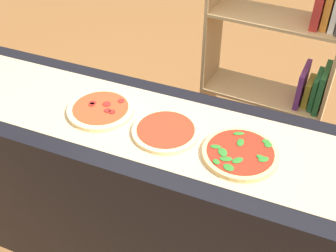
% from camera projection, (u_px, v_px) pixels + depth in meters
% --- Properties ---
extents(counter, '(2.64, 0.62, 0.95)m').
position_uv_depth(counter, '(168.00, 203.00, 2.09)').
color(counter, black).
rests_on(counter, ground_plane).
extents(parchment_paper, '(2.28, 0.46, 0.00)m').
position_uv_depth(parchment_paper, '(168.00, 129.00, 1.79)').
color(parchment_paper, tan).
rests_on(parchment_paper, counter).
extents(pizza_pepperoni_0, '(0.30, 0.30, 0.03)m').
position_uv_depth(pizza_pepperoni_0, '(101.00, 109.00, 1.88)').
color(pizza_pepperoni_0, '#E5C17F').
rests_on(pizza_pepperoni_0, parchment_paper).
extents(pizza_plain_1, '(0.29, 0.29, 0.02)m').
position_uv_depth(pizza_plain_1, '(166.00, 131.00, 1.76)').
color(pizza_plain_1, '#E5C17F').
rests_on(pizza_plain_1, parchment_paper).
extents(pizza_spinach_2, '(0.30, 0.30, 0.03)m').
position_uv_depth(pizza_spinach_2, '(240.00, 153.00, 1.65)').
color(pizza_spinach_2, '#DBB26B').
rests_on(pizza_spinach_2, parchment_paper).
extents(bookshelf, '(0.79, 0.35, 1.58)m').
position_uv_depth(bookshelf, '(283.00, 67.00, 2.56)').
color(bookshelf, tan).
rests_on(bookshelf, ground_plane).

